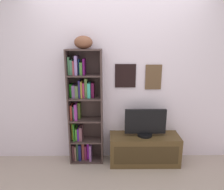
% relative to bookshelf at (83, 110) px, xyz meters
% --- Properties ---
extents(back_wall, '(4.80, 0.08, 2.52)m').
position_rel_bookshelf_xyz_m(back_wall, '(0.52, 0.13, 0.44)').
color(back_wall, silver).
rests_on(back_wall, ground).
extents(bookshelf, '(0.49, 0.25, 1.70)m').
position_rel_bookshelf_xyz_m(bookshelf, '(0.00, 0.00, 0.00)').
color(bookshelf, '#433232').
rests_on(bookshelf, ground).
extents(football, '(0.25, 0.18, 0.18)m').
position_rel_bookshelf_xyz_m(football, '(0.05, -0.03, 0.97)').
color(football, brown).
rests_on(football, bookshelf).
extents(tv_stand, '(1.03, 0.37, 0.44)m').
position_rel_bookshelf_xyz_m(tv_stand, '(0.92, -0.09, -0.60)').
color(tv_stand, '#523C20').
rests_on(tv_stand, ground).
extents(television, '(0.60, 0.22, 0.41)m').
position_rel_bookshelf_xyz_m(television, '(0.92, -0.09, -0.18)').
color(television, black).
rests_on(television, tv_stand).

